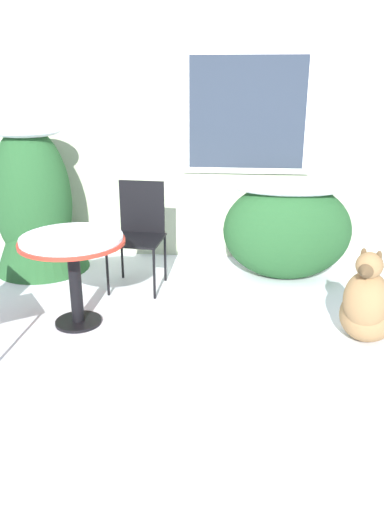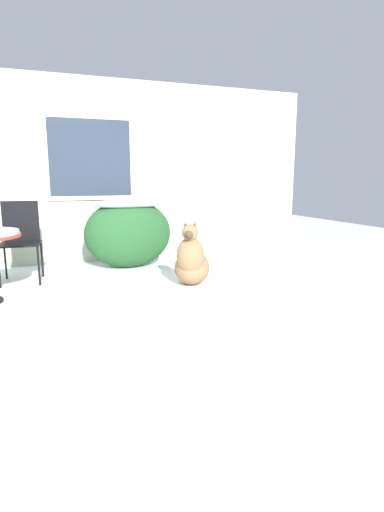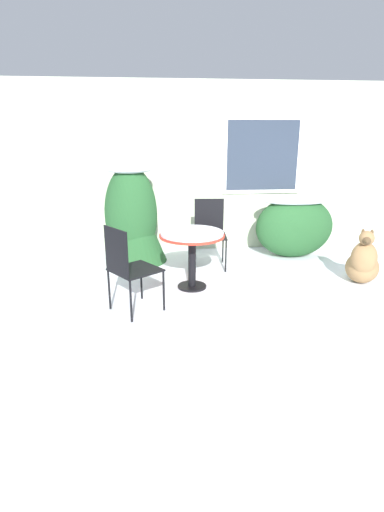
# 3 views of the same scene
# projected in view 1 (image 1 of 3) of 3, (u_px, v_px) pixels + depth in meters

# --- Properties ---
(ground_plane) EXTENTS (16.00, 16.00, 0.00)m
(ground_plane) POSITION_uv_depth(u_px,v_px,m) (185.00, 354.00, 3.64)
(ground_plane) COLOR white
(house_wall) EXTENTS (8.00, 0.10, 2.73)m
(house_wall) POSITION_uv_depth(u_px,v_px,m) (208.00, 132.00, 5.24)
(house_wall) COLOR #B2BC9E
(house_wall) RESTS_ON ground_plane
(shrub_left) EXTENTS (0.80, 0.70, 1.48)m
(shrub_left) POSITION_uv_depth(u_px,v_px,m) (32.00, 196.00, 5.07)
(shrub_left) COLOR #235128
(shrub_left) RESTS_ON ground_plane
(shrub_middle) EXTENTS (1.25, 0.64, 0.98)m
(shrub_middle) POSITION_uv_depth(u_px,v_px,m) (287.00, 228.00, 4.87)
(shrub_middle) COLOR #235128
(shrub_middle) RESTS_ON ground_plane
(evergreen_bush) EXTENTS (0.96, 0.96, 1.21)m
(evergreen_bush) POSITION_uv_depth(u_px,v_px,m) (39.00, 213.00, 5.12)
(evergreen_bush) COLOR #235128
(evergreen_bush) RESTS_ON ground_plane
(patio_table) EXTENTS (0.83, 0.83, 0.75)m
(patio_table) POSITION_uv_depth(u_px,v_px,m) (73.00, 251.00, 3.90)
(patio_table) COLOR black
(patio_table) RESTS_ON ground_plane
(patio_chair_near_table) EXTENTS (0.52, 0.52, 1.00)m
(patio_chair_near_table) POSITION_uv_depth(u_px,v_px,m) (139.00, 230.00, 4.71)
(patio_chair_near_table) COLOR black
(patio_chair_near_table) RESTS_ON ground_plane
(dog) EXTENTS (0.62, 0.69, 0.77)m
(dog) POSITION_uv_depth(u_px,v_px,m) (368.00, 307.00, 3.74)
(dog) COLOR #937047
(dog) RESTS_ON ground_plane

